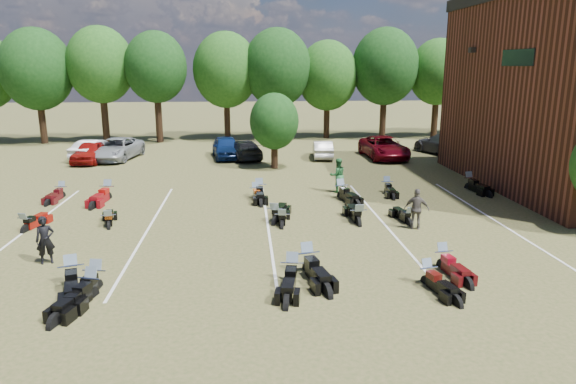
{
  "coord_description": "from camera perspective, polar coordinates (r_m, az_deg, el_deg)",
  "views": [
    {
      "loc": [
        -3.85,
        -17.9,
        6.64
      ],
      "look_at": [
        -2.05,
        4.0,
        1.2
      ],
      "focal_mm": 32.0,
      "sensor_mm": 36.0,
      "label": 1
    }
  ],
  "objects": [
    {
      "name": "motorcycle_19",
      "position": [
        28.1,
        10.9,
        -0.02
      ],
      "size": [
        0.79,
        2.15,
        1.18
      ],
      "primitive_type": null,
      "rotation": [
        0.0,
        0.0,
        -0.06
      ],
      "color": "black",
      "rests_on": "ground"
    },
    {
      "name": "car_7",
      "position": [
        41.16,
        16.96,
        5.15
      ],
      "size": [
        3.95,
        5.94,
        1.6
      ],
      "primitive_type": "imported",
      "rotation": [
        0.0,
        0.0,
        3.48
      ],
      "color": "#3A393F",
      "rests_on": "ground"
    },
    {
      "name": "motorcycle_20",
      "position": [
        29.96,
        19.45,
        0.29
      ],
      "size": [
        1.14,
        2.5,
        1.34
      ],
      "primitive_type": null,
      "rotation": [
        0.0,
        0.0,
        0.16
      ],
      "color": "black",
      "rests_on": "ground"
    },
    {
      "name": "motorcycle_8",
      "position": [
        22.85,
        -19.25,
        -3.79
      ],
      "size": [
        1.05,
        2.12,
        1.13
      ],
      "primitive_type": null,
      "rotation": [
        0.0,
        0.0,
        3.35
      ],
      "color": "black",
      "rests_on": "ground"
    },
    {
      "name": "motorcycle_5",
      "position": [
        16.8,
        15.2,
        -9.89
      ],
      "size": [
        1.11,
        2.15,
        1.14
      ],
      "primitive_type": null,
      "rotation": [
        0.0,
        0.0,
        0.23
      ],
      "color": "black",
      "rests_on": "ground"
    },
    {
      "name": "car_3",
      "position": [
        37.46,
        -4.98,
        4.72
      ],
      "size": [
        3.16,
        5.1,
        1.38
      ],
      "primitive_type": "imported",
      "rotation": [
        0.0,
        0.0,
        3.42
      ],
      "color": "black",
      "rests_on": "ground"
    },
    {
      "name": "car_1",
      "position": [
        39.77,
        -20.63,
        4.46
      ],
      "size": [
        2.85,
        4.66,
        1.45
      ],
      "primitive_type": "imported",
      "rotation": [
        0.0,
        0.0,
        2.82
      ],
      "color": "silver",
      "rests_on": "ground"
    },
    {
      "name": "motorcycle_1",
      "position": [
        17.46,
        -22.79,
        -9.61
      ],
      "size": [
        1.48,
        2.57,
        1.37
      ],
      "primitive_type": null,
      "rotation": [
        0.0,
        0.0,
        0.31
      ],
      "color": "black",
      "rests_on": "ground"
    },
    {
      "name": "young_tree_midfield",
      "position": [
        33.64,
        -1.54,
        7.85
      ],
      "size": [
        3.2,
        3.2,
        4.7
      ],
      "color": "black",
      "rests_on": "ground"
    },
    {
      "name": "motorcycle_13",
      "position": [
        22.61,
        13.24,
        -3.56
      ],
      "size": [
        0.91,
        2.11,
        1.14
      ],
      "primitive_type": null,
      "rotation": [
        0.0,
        0.0,
        3.27
      ],
      "color": "black",
      "rests_on": "ground"
    },
    {
      "name": "person_green",
      "position": [
        27.55,
        5.54,
        1.86
      ],
      "size": [
        1.01,
        0.86,
        1.84
      ],
      "primitive_type": "imported",
      "rotation": [
        0.0,
        0.0,
        3.34
      ],
      "color": "#246230",
      "rests_on": "ground"
    },
    {
      "name": "parking_lines",
      "position": [
        21.94,
        -2.26,
        -3.7
      ],
      "size": [
        20.1,
        14.0,
        0.01
      ],
      "color": "silver",
      "rests_on": "ground"
    },
    {
      "name": "motorcycle_17",
      "position": [
        26.36,
        -3.62,
        -0.71
      ],
      "size": [
        0.95,
        2.15,
        1.16
      ],
      "primitive_type": null,
      "rotation": [
        0.0,
        0.0,
        0.14
      ],
      "color": "black",
      "rests_on": "ground"
    },
    {
      "name": "motorcycle_7",
      "position": [
        23.72,
        -27.1,
        -3.93
      ],
      "size": [
        1.07,
        2.14,
        1.14
      ],
      "primitive_type": null,
      "rotation": [
        0.0,
        0.0,
        2.93
      ],
      "color": "maroon",
      "rests_on": "ground"
    },
    {
      "name": "motorcycle_4",
      "position": [
        16.42,
        0.44,
        -9.96
      ],
      "size": [
        1.16,
        2.46,
        1.32
      ],
      "primitive_type": null,
      "rotation": [
        0.0,
        0.0,
        -0.18
      ],
      "color": "black",
      "rests_on": "ground"
    },
    {
      "name": "car_6",
      "position": [
        38.35,
        10.61,
        4.89
      ],
      "size": [
        2.88,
        5.79,
        1.58
      ],
      "primitive_type": "imported",
      "rotation": [
        0.0,
        0.0,
        0.05
      ],
      "color": "#600510",
      "rests_on": "ground"
    },
    {
      "name": "tree_line",
      "position": [
        46.99,
        -1.26,
        13.51
      ],
      "size": [
        56.0,
        6.0,
        9.79
      ],
      "color": "black",
      "rests_on": "ground"
    },
    {
      "name": "person_grey",
      "position": [
        21.88,
        14.11,
        -1.85
      ],
      "size": [
        1.09,
        0.74,
        1.72
      ],
      "primitive_type": "imported",
      "rotation": [
        0.0,
        0.0,
        2.79
      ],
      "color": "#514A45",
      "rests_on": "ground"
    },
    {
      "name": "motorcycle_0",
      "position": [
        16.41,
        -21.02,
        -10.95
      ],
      "size": [
        1.36,
        2.42,
        1.29
      ],
      "primitive_type": null,
      "rotation": [
        0.0,
        0.0,
        -0.29
      ],
      "color": "black",
      "rests_on": "ground"
    },
    {
      "name": "motorcycle_2",
      "position": [
        16.92,
        -20.53,
        -10.15
      ],
      "size": [
        1.12,
        2.44,
        1.31
      ],
      "primitive_type": null,
      "rotation": [
        0.0,
        0.0,
        -0.16
      ],
      "color": "black",
      "rests_on": "ground"
    },
    {
      "name": "motorcycle_14",
      "position": [
        28.93,
        -23.8,
        -0.57
      ],
      "size": [
        0.9,
        2.18,
        1.18
      ],
      "primitive_type": null,
      "rotation": [
        0.0,
        0.0,
        -0.11
      ],
      "color": "#40090D",
      "rests_on": "ground"
    },
    {
      "name": "car_2",
      "position": [
        39.16,
        -18.53,
        4.56
      ],
      "size": [
        3.44,
        5.86,
        1.53
      ],
      "primitive_type": "imported",
      "rotation": [
        0.0,
        0.0,
        -0.17
      ],
      "color": "gray",
      "rests_on": "ground"
    },
    {
      "name": "car_0",
      "position": [
        38.62,
        -21.08,
        4.21
      ],
      "size": [
        2.01,
        4.5,
        1.5
      ],
      "primitive_type": "imported",
      "rotation": [
        0.0,
        0.0,
        -0.05
      ],
      "color": "maroon",
      "rests_on": "ground"
    },
    {
      "name": "motorcycle_6",
      "position": [
        18.22,
        16.77,
        -8.1
      ],
      "size": [
        0.97,
        2.25,
        1.21
      ],
      "primitive_type": null,
      "rotation": [
        0.0,
        0.0,
        0.13
      ],
      "color": "#3F090B",
      "rests_on": "ground"
    },
    {
      "name": "motorcycle_15",
      "position": [
        27.7,
        -19.38,
        -0.77
      ],
      "size": [
        1.14,
        2.6,
        1.4
      ],
      "primitive_type": null,
      "rotation": [
        0.0,
        0.0,
        -0.14
      ],
      "color": "maroon",
      "rests_on": "ground"
    },
    {
      "name": "car_5",
      "position": [
        37.85,
        3.87,
        4.75
      ],
      "size": [
        1.67,
        3.95,
        1.27
      ],
      "primitive_type": "imported",
      "rotation": [
        0.0,
        0.0,
        3.06
      ],
      "color": "#AAA9A5",
      "rests_on": "ground"
    },
    {
      "name": "motorcycle_10",
      "position": [
        21.66,
        -0.65,
        -3.95
      ],
      "size": [
        0.88,
        2.15,
        1.16
      ],
      "primitive_type": null,
      "rotation": [
        0.0,
        0.0,
        3.04
      ],
      "color": "black",
      "rests_on": "ground"
    },
    {
      "name": "motorcycle_11",
      "position": [
        22.2,
        7.82,
        -3.63
      ],
      "size": [
        0.8,
        2.37,
        1.31
      ],
      "primitive_type": null,
      "rotation": [
        0.0,
        0.0,
        3.16
      ],
      "color": "black",
      "rests_on": "ground"
    },
    {
      "name": "ground",
      "position": [
        19.48,
        7.04,
        -6.14
      ],
      "size": [
        160.0,
        160.0,
        0.0
      ],
      "primitive_type": "plane",
      "color": "brown",
      "rests_on": "ground"
    },
    {
      "name": "motorcycle_3",
      "position": [
        17.13,
        2.2,
        -8.91
      ],
      "size": [
        1.29,
        2.62,
        1.4
      ],
      "primitive_type": null,
      "rotation": [
        0.0,
        0.0,
        0.21
      ],
      "color": "black",
      "rests_on": "ground"
    },
    {
      "name": "motorcycle_18",
      "position": [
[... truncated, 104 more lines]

